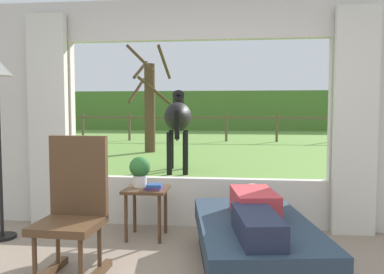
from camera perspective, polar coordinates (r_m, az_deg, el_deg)
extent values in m
cube|color=beige|center=(5.18, -22.25, 3.02)|extent=(1.15, 0.12, 2.55)
cube|color=beige|center=(4.81, 25.47, 2.87)|extent=(1.15, 0.12, 2.55)
cube|color=beige|center=(4.69, 0.64, -9.08)|extent=(2.90, 0.12, 0.55)
cube|color=beige|center=(4.67, 0.66, 16.20)|extent=(2.90, 0.12, 0.45)
cube|color=beige|center=(4.91, -19.58, 2.17)|extent=(0.44, 0.10, 2.40)
cube|color=beige|center=(4.57, 22.04, 1.99)|extent=(0.44, 0.10, 2.40)
cube|color=olive|center=(15.51, 4.76, -0.89)|extent=(36.00, 21.68, 0.02)
cube|color=#4E7830|center=(25.29, 5.46, 3.71)|extent=(36.00, 2.00, 2.40)
cube|color=black|center=(3.52, 8.76, -16.29)|extent=(1.06, 1.67, 0.24)
cube|color=#233342|center=(3.45, 8.80, -13.02)|extent=(1.15, 1.82, 0.18)
cube|color=#B23338|center=(3.54, 8.74, -9.23)|extent=(0.43, 0.65, 0.22)
cube|color=#1E2338|center=(2.98, 9.18, -12.21)|extent=(0.38, 0.72, 0.18)
sphere|color=tan|center=(3.92, 8.52, -7.94)|extent=(0.20, 0.20, 0.20)
cube|color=#4C331E|center=(3.33, -17.07, -11.81)|extent=(0.50, 0.50, 0.06)
cube|color=#4C331E|center=(3.45, -15.66, -5.47)|extent=(0.48, 0.08, 0.68)
cylinder|color=#4C331E|center=(3.33, -21.30, -15.65)|extent=(0.04, 0.04, 0.38)
cylinder|color=#4C331E|center=(3.17, -15.42, -16.52)|extent=(0.04, 0.04, 0.38)
cylinder|color=#4C331E|center=(3.63, -18.37, -13.92)|extent=(0.04, 0.04, 0.38)
cylinder|color=#4C331E|center=(3.48, -12.91, -14.58)|extent=(0.04, 0.04, 0.38)
cube|color=#4C331E|center=(4.23, -6.46, -7.37)|extent=(0.44, 0.44, 0.03)
cylinder|color=#4C331E|center=(4.17, -9.29, -11.23)|extent=(0.04, 0.04, 0.49)
cylinder|color=#4C331E|center=(4.10, -4.61, -11.48)|extent=(0.04, 0.04, 0.49)
cylinder|color=#4C331E|center=(4.49, -8.09, -10.12)|extent=(0.04, 0.04, 0.49)
cylinder|color=#4C331E|center=(4.42, -3.75, -10.32)|extent=(0.04, 0.04, 0.49)
cylinder|color=silver|center=(4.29, -7.34, -6.19)|extent=(0.14, 0.14, 0.12)
sphere|color=#2D6B2D|center=(4.27, -7.36, -4.21)|extent=(0.22, 0.22, 0.22)
cube|color=#59336B|center=(4.15, -5.40, -7.19)|extent=(0.18, 0.16, 0.03)
cube|color=#23478C|center=(4.14, -5.36, -6.84)|extent=(0.16, 0.15, 0.03)
cylinder|color=black|center=(4.74, -25.15, -12.59)|extent=(0.28, 0.28, 0.03)
cylinder|color=black|center=(4.58, -25.46, -2.70)|extent=(0.04, 0.04, 1.67)
ellipsoid|color=black|center=(8.42, -2.01, 2.88)|extent=(0.70, 1.30, 0.60)
cylinder|color=black|center=(9.10, -1.89, 4.93)|extent=(0.33, 0.63, 0.53)
ellipsoid|color=black|center=(9.34, -1.85, 5.82)|extent=(0.26, 0.50, 0.24)
cube|color=black|center=(9.02, -1.90, 5.12)|extent=(0.13, 0.43, 0.32)
cylinder|color=black|center=(7.83, -2.13, 1.69)|extent=(0.11, 0.11, 0.55)
cylinder|color=black|center=(8.89, -2.95, -1.74)|extent=(0.11, 0.11, 0.85)
cylinder|color=black|center=(8.88, -0.88, -1.75)|extent=(0.11, 0.11, 0.85)
cylinder|color=black|center=(8.06, -3.22, -2.35)|extent=(0.11, 0.11, 0.85)
cylinder|color=black|center=(8.05, -0.94, -2.35)|extent=(0.11, 0.11, 0.85)
cylinder|color=#4C3823|center=(12.30, -5.97, 4.06)|extent=(0.32, 0.32, 2.66)
cylinder|color=#47331E|center=(12.52, -7.28, 9.38)|extent=(0.33, 0.78, 0.60)
cylinder|color=#47331E|center=(12.22, -3.93, 10.45)|extent=(0.24, 1.09, 0.91)
cylinder|color=#47331E|center=(12.50, -7.80, 6.53)|extent=(0.31, 1.04, 0.81)
cylinder|color=#47331E|center=(11.90, -5.34, 6.55)|extent=(0.94, 0.60, 0.83)
cylinder|color=#47331E|center=(12.05, -7.35, 10.97)|extent=(0.96, 0.53, 0.87)
cylinder|color=brown|center=(18.38, -20.93, 1.37)|extent=(0.10, 0.10, 1.10)
cylinder|color=brown|center=(17.55, -15.12, 1.39)|extent=(0.10, 0.10, 1.10)
cylinder|color=brown|center=(16.92, -8.81, 1.38)|extent=(0.10, 0.10, 1.10)
cylinder|color=brown|center=(16.50, -2.10, 1.36)|extent=(0.10, 0.10, 1.10)
cylinder|color=brown|center=(16.32, 4.86, 1.32)|extent=(0.10, 0.10, 1.10)
cylinder|color=brown|center=(16.39, 11.87, 1.26)|extent=(0.10, 0.10, 1.10)
cylinder|color=brown|center=(16.70, 18.72, 1.18)|extent=(0.10, 0.10, 1.10)
cylinder|color=brown|center=(17.23, 25.23, 1.09)|extent=(0.10, 0.10, 1.10)
cube|color=brown|center=(16.31, 4.87, 2.73)|extent=(16.00, 0.06, 0.08)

